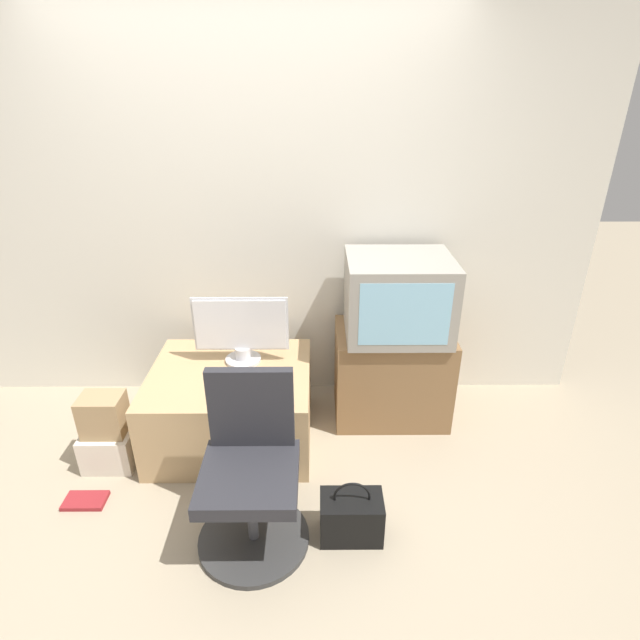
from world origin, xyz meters
TOP-DOWN VIEW (x-y plane):
  - ground_plane at (0.00, 0.00)m, footprint 12.00×12.00m
  - wall_back at (0.00, 1.32)m, footprint 4.40×0.05m
  - desk at (-0.14, 0.72)m, footprint 0.96×0.82m
  - side_stand at (0.88, 0.97)m, footprint 0.73×0.50m
  - main_monitor at (-0.07, 0.85)m, footprint 0.57×0.22m
  - keyboard at (-0.05, 0.57)m, footprint 0.31×0.12m
  - mouse at (0.15, 0.55)m, footprint 0.06×0.04m
  - crt_tv at (0.88, 0.97)m, footprint 0.63×0.54m
  - office_chair at (0.07, -0.03)m, footprint 0.54×0.54m
  - cardboard_box_lower at (-0.82, 0.49)m, footprint 0.29×0.25m
  - cardboard_box_upper at (-0.82, 0.49)m, footprint 0.24×0.18m
  - handbag at (0.55, -0.05)m, footprint 0.31×0.19m
  - book at (-0.86, 0.17)m, footprint 0.22×0.13m

SIDE VIEW (x-z plane):
  - ground_plane at x=0.00m, z-range 0.00..0.00m
  - book at x=-0.86m, z-range 0.00..0.02m
  - cardboard_box_lower at x=-0.82m, z-range 0.00..0.23m
  - handbag at x=0.55m, z-range -0.05..0.29m
  - desk at x=-0.14m, z-range 0.00..0.48m
  - side_stand at x=0.88m, z-range 0.00..0.62m
  - cardboard_box_upper at x=-0.82m, z-range 0.23..0.47m
  - office_chair at x=0.07m, z-range -0.07..0.79m
  - keyboard at x=-0.05m, z-range 0.48..0.50m
  - mouse at x=0.15m, z-range 0.48..0.51m
  - main_monitor at x=-0.07m, z-range 0.48..0.90m
  - crt_tv at x=0.88m, z-range 0.62..1.11m
  - wall_back at x=0.00m, z-range 0.00..2.60m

